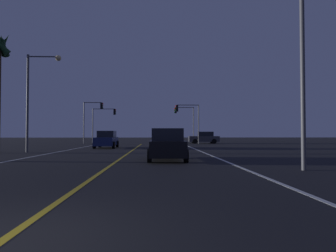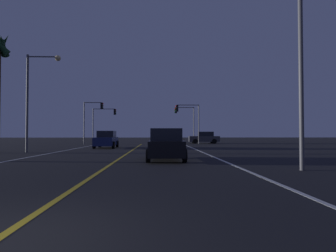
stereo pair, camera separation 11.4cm
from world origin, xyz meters
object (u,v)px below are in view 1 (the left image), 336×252
at_px(car_ahead_far, 161,140).
at_px(street_lamp_left_mid, 36,89).
at_px(traffic_light_near_left, 93,113).
at_px(car_crossing_side, 204,138).
at_px(car_oncoming, 107,140).
at_px(traffic_light_far_left, 104,117).
at_px(traffic_light_far_right, 184,116).
at_px(car_lead_same_lane, 167,145).
at_px(street_lamp_right_near, 291,29).
at_px(traffic_light_near_right, 187,115).

bearing_deg(car_ahead_far, street_lamp_left_mid, 119.35).
relative_size(car_ahead_far, traffic_light_near_left, 0.75).
relative_size(car_crossing_side, car_oncoming, 1.00).
xyz_separation_m(traffic_light_near_left, traffic_light_far_left, (0.54, 5.50, -0.22)).
height_order(car_oncoming, traffic_light_far_right, traffic_light_far_right).
bearing_deg(traffic_light_far_right, car_oncoming, 60.37).
xyz_separation_m(car_lead_same_lane, street_lamp_right_near, (4.75, -4.49, 4.74)).
xyz_separation_m(traffic_light_far_right, street_lamp_right_near, (0.95, -34.16, 1.43)).
bearing_deg(car_oncoming, traffic_light_far_left, -168.96).
height_order(traffic_light_near_left, street_lamp_right_near, street_lamp_right_near).
xyz_separation_m(street_lamp_right_near, street_lamp_left_mid, (-14.55, 11.35, -0.73)).
bearing_deg(car_lead_same_lane, traffic_light_near_left, 20.95).
xyz_separation_m(car_crossing_side, car_oncoming, (-11.77, -12.47, 0.00)).
bearing_deg(car_lead_same_lane, street_lamp_right_near, -133.34).
xyz_separation_m(car_oncoming, street_lamp_right_near, (10.27, -17.78, 4.74)).
bearing_deg(street_lamp_right_near, street_lamp_left_mid, -37.96).
relative_size(car_lead_same_lane, car_ahead_far, 1.00).
xyz_separation_m(traffic_light_near_right, street_lamp_left_mid, (-13.49, -17.31, 0.80)).
bearing_deg(car_oncoming, car_crossing_side, 136.64).
height_order(car_oncoming, traffic_light_near_left, traffic_light_near_left).
bearing_deg(car_crossing_side, car_oncoming, 46.64).
relative_size(car_lead_same_lane, street_lamp_right_near, 0.48).
height_order(street_lamp_right_near, street_lamp_left_mid, street_lamp_right_near).
bearing_deg(traffic_light_near_left, traffic_light_far_right, 22.85).
xyz_separation_m(traffic_light_far_right, traffic_light_far_left, (-12.51, 0.00, -0.15)).
height_order(car_lead_same_lane, traffic_light_far_right, traffic_light_far_right).
bearing_deg(traffic_light_far_left, traffic_light_near_right, -23.91).
relative_size(car_ahead_far, traffic_light_far_left, 0.81).
xyz_separation_m(car_oncoming, traffic_light_far_left, (-3.20, 16.38, 3.16)).
distance_m(car_oncoming, traffic_light_far_right, 19.13).
relative_size(car_ahead_far, street_lamp_left_mid, 0.57).
distance_m(car_ahead_far, traffic_light_near_right, 12.86).
distance_m(street_lamp_right_near, street_lamp_left_mid, 18.46).
xyz_separation_m(traffic_light_near_left, street_lamp_left_mid, (-0.54, -17.31, 0.63)).
xyz_separation_m(car_crossing_side, car_lead_same_lane, (-6.26, -25.76, 0.00)).
bearing_deg(traffic_light_near_left, traffic_light_far_left, 84.36).
distance_m(car_lead_same_lane, traffic_light_near_left, 26.11).
relative_size(car_oncoming, traffic_light_near_right, 0.79).
xyz_separation_m(car_crossing_side, traffic_light_near_left, (-15.51, -1.59, 3.38)).
xyz_separation_m(traffic_light_near_right, street_lamp_right_near, (1.06, -28.66, 1.52)).
height_order(traffic_light_near_left, traffic_light_far_right, traffic_light_near_left).
xyz_separation_m(car_ahead_far, street_lamp_left_mid, (-9.70, -5.45, 4.01)).
bearing_deg(car_oncoming, street_lamp_right_near, 30.01).
xyz_separation_m(traffic_light_near_right, traffic_light_far_left, (-12.40, 5.50, -0.06)).
xyz_separation_m(car_lead_same_lane, traffic_light_far_right, (3.80, 29.68, 3.31)).
height_order(car_crossing_side, traffic_light_far_right, traffic_light_far_right).
bearing_deg(traffic_light_far_right, traffic_light_near_right, 88.89).
height_order(car_ahead_far, street_lamp_right_near, street_lamp_right_near).
bearing_deg(traffic_light_far_right, street_lamp_right_near, 91.60).
distance_m(car_oncoming, street_lamp_left_mid, 8.71).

